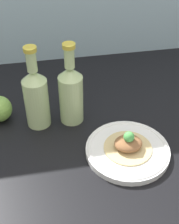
% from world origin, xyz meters
% --- Properties ---
extents(ground_plane, '(1.80, 1.10, 0.04)m').
position_xyz_m(ground_plane, '(0.00, 0.00, -0.02)').
color(ground_plane, black).
extents(plate, '(0.23, 0.23, 0.02)m').
position_xyz_m(plate, '(0.10, -0.03, 0.01)').
color(plate, white).
rests_on(plate, ground_plane).
extents(plated_food, '(0.13, 0.13, 0.06)m').
position_xyz_m(plated_food, '(0.10, -0.03, 0.03)').
color(plated_food, '#D6BC7F').
rests_on(plated_food, plate).
extents(cider_bottle_left, '(0.07, 0.07, 0.25)m').
position_xyz_m(cider_bottle_left, '(-0.13, 0.14, 0.10)').
color(cider_bottle_left, '#B7D18E').
rests_on(cider_bottle_left, ground_plane).
extents(cider_bottle_right, '(0.07, 0.07, 0.25)m').
position_xyz_m(cider_bottle_right, '(-0.03, 0.14, 0.10)').
color(cider_bottle_right, '#B7D18E').
rests_on(cider_bottle_right, ground_plane).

